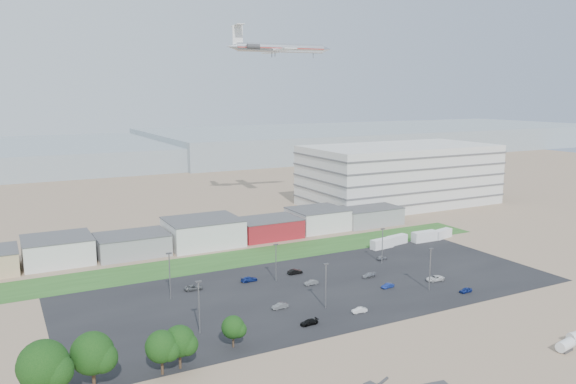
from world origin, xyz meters
TOP-DOWN VIEW (x-y plane):
  - ground at (0.00, 0.00)m, footprint 700.00×700.00m
  - parking_lot at (5.00, 20.00)m, footprint 120.00×50.00m
  - grass_strip at (0.00, 52.00)m, footprint 160.00×16.00m
  - hills_backdrop at (40.00, 315.00)m, footprint 700.00×200.00m
  - building_row at (-17.00, 71.00)m, footprint 170.00×20.00m
  - parking_garage at (90.00, 95.00)m, footprint 80.00×40.00m
  - storage_tank_nw at (28.09, -29.88)m, footprint 4.16×2.56m
  - box_trailer_a at (40.79, 41.64)m, footprint 7.98×3.39m
  - box_trailer_b at (47.90, 43.40)m, footprint 7.72×3.56m
  - box_trailer_c at (57.69, 41.93)m, footprint 8.66×2.82m
  - box_trailer_d at (65.72, 42.39)m, footprint 7.96×4.13m
  - tree_far_left at (-57.58, -6.24)m, footprint 8.09×8.09m
  - tree_left at (-50.35, -4.00)m, footprint 7.27×7.27m
  - tree_mid at (-39.43, -4.13)m, footprint 5.82×5.82m
  - tree_right at (-36.17, -3.50)m, footprint 5.81×5.81m
  - tree_near at (-25.03, -0.15)m, footprint 4.60×4.60m
  - lightpole_front_l at (-28.51, 8.65)m, footprint 1.26×0.52m
  - lightpole_front_m at (0.22, 8.35)m, footprint 1.19×0.50m
  - lightpole_front_r at (28.18, 6.56)m, footprint 1.21×0.51m
  - lightpole_back_l at (-28.30, 29.67)m, footprint 1.28×0.53m
  - lightpole_back_m at (-1.30, 29.59)m, footprint 1.12×0.47m
  - lightpole_back_r at (31.30, 29.18)m, footprint 1.16×0.49m
  - airliner at (37.21, 102.32)m, footprint 45.34×34.16m
  - parked_car_0 at (34.08, 11.02)m, footprint 4.91×2.65m
  - parked_car_1 at (20.31, 12.36)m, footprint 3.48×1.49m
  - parked_car_2 at (34.73, 1.23)m, footprint 3.44×1.52m
  - parked_car_3 at (-7.48, 2.16)m, footprint 3.96×1.74m
  - parked_car_4 at (-8.82, 12.68)m, footprint 3.74×1.40m
  - parked_car_6 at (-7.47, 32.28)m, footprint 4.42×2.03m
  - parked_car_7 at (5.07, 22.98)m, footprint 3.54×1.28m
  - parked_car_8 at (33.44, 31.96)m, footprint 3.39×1.69m
  - parked_car_9 at (-21.76, 32.89)m, footprint 4.48×2.32m
  - parked_car_10 at (-34.83, 1.95)m, footprint 4.16×1.93m
  - parked_car_11 at (5.49, 32.09)m, footprint 3.99×1.55m
  - parked_car_12 at (20.98, 21.03)m, footprint 4.00×1.98m
  - parked_car_13 at (5.28, 2.70)m, footprint 3.49×1.49m

SIDE VIEW (x-z plane):
  - ground at x=0.00m, z-range 0.00..0.00m
  - parking_lot at x=5.00m, z-range 0.00..0.01m
  - grass_strip at x=0.00m, z-range 0.00..0.02m
  - parked_car_8 at x=33.44m, z-range 0.00..1.11m
  - parked_car_1 at x=20.31m, z-range 0.00..1.11m
  - parked_car_12 at x=20.98m, z-range 0.00..1.12m
  - parked_car_13 at x=5.28m, z-range 0.00..1.12m
  - parked_car_3 at x=-7.48m, z-range 0.00..1.13m
  - parked_car_2 at x=34.73m, z-range 0.00..1.15m
  - parked_car_7 at x=5.07m, z-range 0.00..1.16m
  - parked_car_10 at x=-34.83m, z-range 0.00..1.18m
  - parked_car_9 at x=-21.76m, z-range 0.00..1.21m
  - parked_car_4 at x=-8.82m, z-range 0.00..1.22m
  - parked_car_6 at x=-7.47m, z-range 0.00..1.25m
  - parked_car_11 at x=5.49m, z-range 0.00..1.30m
  - parked_car_0 at x=34.08m, z-range 0.00..1.31m
  - storage_tank_nw at x=28.09m, z-range 0.00..2.34m
  - box_trailer_b at x=47.90m, z-range 0.00..2.79m
  - box_trailer_d at x=65.72m, z-range 0.00..2.86m
  - box_trailer_a at x=40.79m, z-range 0.00..2.90m
  - box_trailer_c at x=57.69m, z-range 0.00..3.23m
  - tree_near at x=-25.03m, z-range 0.00..6.89m
  - building_row at x=-17.00m, z-range 0.00..8.00m
  - tree_right at x=-36.17m, z-range 0.00..8.71m
  - tree_mid at x=-39.43m, z-range 0.00..8.72m
  - hills_backdrop at x=40.00m, z-range 0.00..9.00m
  - lightpole_back_m at x=-1.30m, z-range 0.00..9.55m
  - lightpole_back_r at x=31.30m, z-range 0.00..9.90m
  - lightpole_front_m at x=0.22m, z-range 0.00..10.13m
  - lightpole_front_r at x=28.18m, z-range 0.00..10.33m
  - lightpole_front_l at x=-28.51m, z-range 0.00..10.70m
  - tree_left at x=-50.35m, z-range 0.00..10.90m
  - lightpole_back_l at x=-28.30m, z-range 0.00..10.91m
  - tree_far_left at x=-57.58m, z-range 0.00..12.13m
  - parking_garage at x=90.00m, z-range 0.00..25.00m
  - airliner at x=37.21m, z-range 57.22..69.53m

